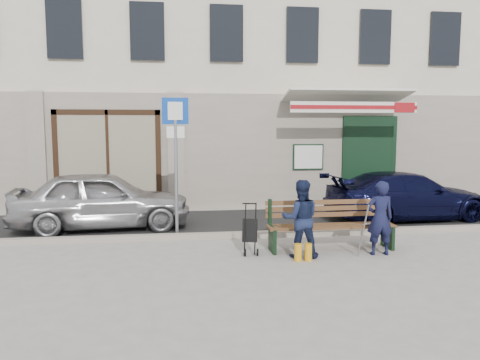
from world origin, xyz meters
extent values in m
plane|color=#9E9991|center=(0.00, 0.00, 0.00)|extent=(80.00, 80.00, 0.00)
cube|color=#282828|center=(0.00, 3.10, 0.01)|extent=(60.00, 3.20, 0.01)
cube|color=#9E9384|center=(0.00, 1.50, 0.06)|extent=(60.00, 0.18, 0.12)
cube|color=beige|center=(0.00, 8.50, 5.00)|extent=(20.00, 7.00, 10.00)
cube|color=#9E9384|center=(0.00, 4.96, 1.60)|extent=(20.00, 0.12, 3.20)
cube|color=maroon|center=(-3.20, 5.02, 1.55)|extent=(2.50, 0.12, 2.00)
cube|color=black|center=(4.10, 4.88, 1.30)|extent=(1.60, 0.10, 2.60)
cube|color=black|center=(4.10, 5.35, 1.20)|extent=(1.25, 0.90, 2.40)
cube|color=white|center=(2.30, 4.85, 1.45)|extent=(0.80, 0.03, 0.65)
cube|color=white|center=(3.20, 4.62, 3.08)|extent=(3.40, 1.72, 0.42)
cube|color=white|center=(3.20, 3.77, 2.80)|extent=(3.40, 0.05, 0.28)
cube|color=maroon|center=(3.20, 3.74, 2.80)|extent=(3.40, 0.02, 0.10)
imported|color=#AEAEB3|center=(-3.05, 2.77, 0.67)|extent=(4.03, 1.92, 1.33)
imported|color=black|center=(4.27, 2.89, 0.59)|extent=(4.24, 2.05, 1.19)
cylinder|color=gray|center=(-1.38, 1.73, 1.39)|extent=(0.07, 0.07, 2.78)
cube|color=#0B3AA2|center=(-1.38, 1.73, 2.62)|extent=(0.53, 0.04, 0.53)
cube|color=white|center=(-1.38, 1.70, 2.62)|extent=(0.30, 0.03, 0.36)
cube|color=white|center=(-1.38, 1.73, 2.19)|extent=(0.36, 0.04, 0.23)
cube|color=brown|center=(1.49, 0.35, 0.45)|extent=(2.40, 0.50, 0.04)
cube|color=brown|center=(1.49, 0.63, 0.74)|extent=(2.40, 0.10, 0.36)
cube|color=black|center=(0.37, 0.35, 0.23)|extent=(0.06, 0.50, 0.45)
cube|color=black|center=(2.61, 0.35, 0.23)|extent=(0.06, 0.50, 0.45)
cube|color=white|center=(2.24, 0.25, 0.48)|extent=(0.34, 0.25, 0.11)
cylinder|color=gray|center=(1.84, -0.32, 0.50)|extent=(0.07, 0.34, 0.96)
cylinder|color=orange|center=(0.69, -0.30, 0.15)|extent=(0.13, 0.13, 0.30)
cylinder|color=orange|center=(0.87, -0.30, 0.15)|extent=(0.13, 0.13, 0.30)
imported|color=#131534|center=(2.24, -0.10, 0.67)|extent=(0.50, 0.34, 1.34)
imported|color=#161E3C|center=(0.79, -0.06, 0.69)|extent=(0.73, 0.60, 1.38)
cylinder|color=black|center=(-0.17, 0.10, 0.07)|extent=(0.06, 0.13, 0.13)
cylinder|color=black|center=(0.05, 0.10, 0.07)|extent=(0.06, 0.13, 0.13)
cube|color=black|center=(-0.06, 0.29, 0.42)|extent=(0.31, 0.29, 0.44)
cylinder|color=black|center=(-0.06, 0.40, 0.90)|extent=(0.24, 0.08, 0.02)
camera|label=1|loc=(-1.32, -7.94, 2.30)|focal=35.00mm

